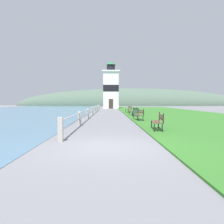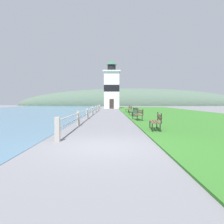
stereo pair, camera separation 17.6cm
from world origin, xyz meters
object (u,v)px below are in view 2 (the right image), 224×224
(park_bench_midway, at_px, (138,114))
(park_bench_by_lighthouse, at_px, (129,109))
(park_bench_near, at_px, (156,120))
(park_bench_far, at_px, (133,111))
(lighthouse, at_px, (112,88))
(trash_bin, at_px, (136,113))

(park_bench_midway, relative_size, park_bench_by_lighthouse, 1.09)
(park_bench_by_lighthouse, bearing_deg, park_bench_near, 83.95)
(park_bench_by_lighthouse, bearing_deg, park_bench_far, 83.40)
(park_bench_midway, height_order, park_bench_far, same)
(park_bench_by_lighthouse, distance_m, lighthouse, 18.55)
(park_bench_near, height_order, park_bench_far, same)
(park_bench_far, relative_size, lighthouse, 0.17)
(park_bench_near, height_order, park_bench_midway, same)
(park_bench_midway, xyz_separation_m, trash_bin, (0.20, 3.65, -0.12))
(park_bench_midway, xyz_separation_m, park_bench_far, (0.17, 5.51, -0.00))
(park_bench_by_lighthouse, bearing_deg, park_bench_midway, 82.99)
(park_bench_by_lighthouse, xyz_separation_m, lighthouse, (-2.22, 18.01, 3.86))
(park_bench_midway, bearing_deg, trash_bin, -97.36)
(lighthouse, bearing_deg, park_bench_near, -86.58)
(park_bench_midway, bearing_deg, lighthouse, -90.40)
(park_bench_near, bearing_deg, park_bench_by_lighthouse, -84.18)
(park_bench_far, distance_m, trash_bin, 1.86)
(trash_bin, bearing_deg, park_bench_by_lighthouse, 89.62)
(park_bench_far, xyz_separation_m, park_bench_by_lighthouse, (0.09, 6.09, 0.00))
(park_bench_near, bearing_deg, lighthouse, -80.46)
(lighthouse, height_order, trash_bin, lighthouse)
(lighthouse, distance_m, trash_bin, 26.35)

